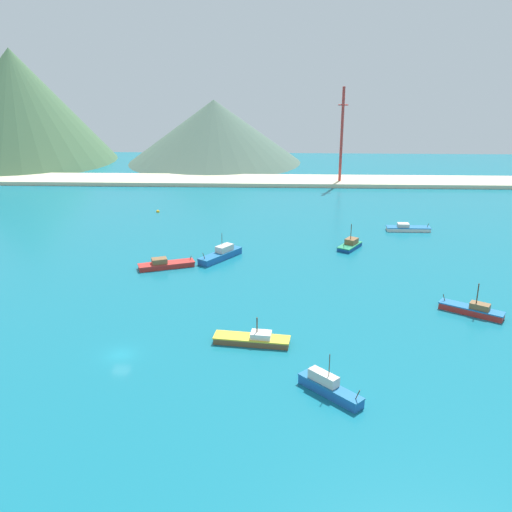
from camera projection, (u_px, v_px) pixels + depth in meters
ground at (160, 278)px, 110.28m from camera, size 260.00×280.00×0.50m
fishing_boat_1 at (329, 387)px, 72.25m from camera, size 7.96×7.99×5.64m
fishing_boat_2 at (350, 245)px, 125.59m from camera, size 6.05×7.28×5.49m
fishing_boat_3 at (408, 228)px, 137.78m from camera, size 10.33×2.77×1.87m
fishing_boat_4 at (221, 254)px, 119.28m from camera, size 8.67×10.51×5.44m
fishing_boat_5 at (165, 264)px, 114.45m from camera, size 11.28×6.30×2.07m
fishing_boat_6 at (472, 310)px, 94.36m from camera, size 9.88×7.33×5.47m
fishing_boat_7 at (253, 339)px, 84.94m from camera, size 11.47×4.19×4.22m
buoy_0 at (158, 212)px, 153.63m from camera, size 0.90×0.90×0.90m
beach_strip at (209, 180)px, 188.41m from camera, size 247.00×14.74×1.20m
hill_west at (16, 106)px, 216.70m from camera, size 71.52×71.52×41.39m
hill_central at (214, 131)px, 218.27m from camera, size 65.49×65.49×23.19m
radio_tower at (342, 136)px, 179.95m from camera, size 3.02×2.41×30.17m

